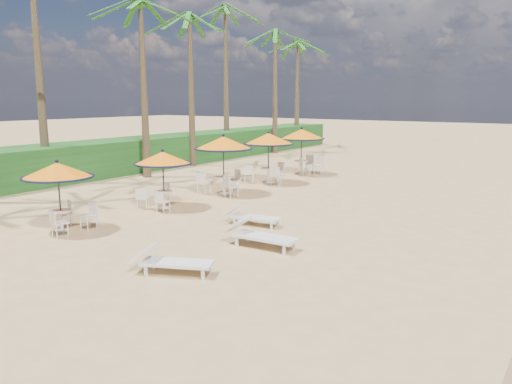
{
  "coord_description": "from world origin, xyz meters",
  "views": [
    {
      "loc": [
        8.49,
        -9.37,
        4.06
      ],
      "look_at": [
        -0.11,
        3.13,
        1.2
      ],
      "focal_mm": 35.0,
      "sensor_mm": 36.0,
      "label": 1
    }
  ],
  "objects_px": {
    "station_1": "(162,165)",
    "station_3": "(268,145)",
    "station_2": "(223,150)",
    "lounger_mid": "(258,234)",
    "station_0": "(60,179)",
    "lounger_far": "(250,215)",
    "station_4": "(303,140)",
    "lounger_near": "(169,260)"
  },
  "relations": [
    {
      "from": "station_2",
      "to": "lounger_near",
      "type": "xyz_separation_m",
      "value": [
        5.1,
        -8.56,
        -1.56
      ]
    },
    {
      "from": "station_0",
      "to": "station_2",
      "type": "xyz_separation_m",
      "value": [
        0.35,
        7.63,
        0.25
      ]
    },
    {
      "from": "station_0",
      "to": "station_1",
      "type": "relative_size",
      "value": 1.01
    },
    {
      "from": "station_4",
      "to": "lounger_far",
      "type": "bearing_deg",
      "value": -69.33
    },
    {
      "from": "station_0",
      "to": "lounger_far",
      "type": "distance_m",
      "value": 6.01
    },
    {
      "from": "station_2",
      "to": "lounger_near",
      "type": "bearing_deg",
      "value": -59.22
    },
    {
      "from": "station_0",
      "to": "station_1",
      "type": "bearing_deg",
      "value": 87.21
    },
    {
      "from": "station_3",
      "to": "station_1",
      "type": "bearing_deg",
      "value": -91.66
    },
    {
      "from": "station_3",
      "to": "lounger_mid",
      "type": "bearing_deg",
      "value": -58.38
    },
    {
      "from": "station_2",
      "to": "station_3",
      "type": "bearing_deg",
      "value": 89.12
    },
    {
      "from": "station_1",
      "to": "station_4",
      "type": "height_order",
      "value": "station_4"
    },
    {
      "from": "station_4",
      "to": "lounger_far",
      "type": "xyz_separation_m",
      "value": [
        4.0,
        -10.62,
        -1.55
      ]
    },
    {
      "from": "lounger_far",
      "to": "lounger_mid",
      "type": "bearing_deg",
      "value": -58.1
    },
    {
      "from": "station_1",
      "to": "station_2",
      "type": "height_order",
      "value": "station_2"
    },
    {
      "from": "lounger_far",
      "to": "station_2",
      "type": "bearing_deg",
      "value": 129.06
    },
    {
      "from": "station_1",
      "to": "station_3",
      "type": "distance_m",
      "value": 6.93
    },
    {
      "from": "lounger_far",
      "to": "station_3",
      "type": "bearing_deg",
      "value": 110.9
    },
    {
      "from": "lounger_mid",
      "to": "station_0",
      "type": "bearing_deg",
      "value": -163.25
    },
    {
      "from": "station_0",
      "to": "station_3",
      "type": "distance_m",
      "value": 11.05
    },
    {
      "from": "station_0",
      "to": "lounger_near",
      "type": "distance_m",
      "value": 5.68
    },
    {
      "from": "station_4",
      "to": "lounger_mid",
      "type": "xyz_separation_m",
      "value": [
        5.58,
        -12.48,
        -1.51
      ]
    },
    {
      "from": "station_2",
      "to": "station_3",
      "type": "xyz_separation_m",
      "value": [
        0.05,
        3.42,
        -0.04
      ]
    },
    {
      "from": "station_3",
      "to": "lounger_mid",
      "type": "distance_m",
      "value": 10.68
    },
    {
      "from": "station_3",
      "to": "lounger_near",
      "type": "height_order",
      "value": "station_3"
    },
    {
      "from": "station_0",
      "to": "lounger_far",
      "type": "relative_size",
      "value": 1.15
    },
    {
      "from": "station_1",
      "to": "lounger_near",
      "type": "bearing_deg",
      "value": -43.95
    },
    {
      "from": "station_0",
      "to": "station_3",
      "type": "xyz_separation_m",
      "value": [
        0.4,
        11.04,
        0.21
      ]
    },
    {
      "from": "station_2",
      "to": "station_4",
      "type": "relative_size",
      "value": 1.01
    },
    {
      "from": "lounger_far",
      "to": "station_4",
      "type": "bearing_deg",
      "value": 102.46
    },
    {
      "from": "station_4",
      "to": "lounger_mid",
      "type": "height_order",
      "value": "station_4"
    },
    {
      "from": "lounger_near",
      "to": "station_3",
      "type": "bearing_deg",
      "value": 88.14
    },
    {
      "from": "station_3",
      "to": "lounger_far",
      "type": "height_order",
      "value": "station_3"
    },
    {
      "from": "station_3",
      "to": "station_2",
      "type": "bearing_deg",
      "value": -90.88
    },
    {
      "from": "station_4",
      "to": "lounger_mid",
      "type": "distance_m",
      "value": 13.75
    },
    {
      "from": "station_1",
      "to": "lounger_far",
      "type": "bearing_deg",
      "value": -2.96
    },
    {
      "from": "lounger_near",
      "to": "lounger_mid",
      "type": "xyz_separation_m",
      "value": [
        0.5,
        2.98,
        0.03
      ]
    },
    {
      "from": "station_0",
      "to": "lounger_mid",
      "type": "distance_m",
      "value": 6.41
    },
    {
      "from": "station_1",
      "to": "lounger_far",
      "type": "distance_m",
      "value": 4.38
    },
    {
      "from": "station_3",
      "to": "station_0",
      "type": "bearing_deg",
      "value": -92.08
    },
    {
      "from": "station_2",
      "to": "lounger_mid",
      "type": "height_order",
      "value": "station_2"
    },
    {
      "from": "station_1",
      "to": "station_4",
      "type": "distance_m",
      "value": 10.41
    },
    {
      "from": "station_0",
      "to": "lounger_near",
      "type": "xyz_separation_m",
      "value": [
        5.45,
        -0.94,
        -1.31
      ]
    }
  ]
}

